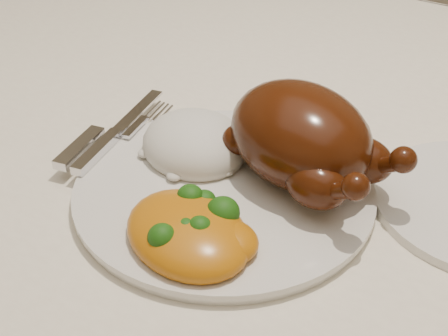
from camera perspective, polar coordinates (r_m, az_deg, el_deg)
The scene contains 7 objects.
dining_table at distance 0.72m, azimuth 1.97°, elevation -4.14°, with size 1.60×0.90×0.76m.
tablecloth at distance 0.68m, azimuth 2.09°, elevation 0.66°, with size 1.73×1.03×0.18m.
dinner_plate at distance 0.58m, azimuth 0.00°, elevation -2.11°, with size 0.27×0.27×0.01m, color silver.
roast_chicken at distance 0.56m, azimuth 7.23°, elevation 2.77°, with size 0.19×0.15×0.09m.
rice_mound at distance 0.61m, azimuth -2.66°, elevation 2.14°, with size 0.13×0.13×0.06m.
mac_and_cheese at distance 0.51m, azimuth -2.82°, elevation -5.96°, with size 0.14×0.12×0.05m.
cutlery at distance 0.64m, azimuth -10.80°, elevation 2.68°, with size 0.05×0.17×0.01m.
Camera 1 is at (0.29, -0.48, 1.12)m, focal length 50.00 mm.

